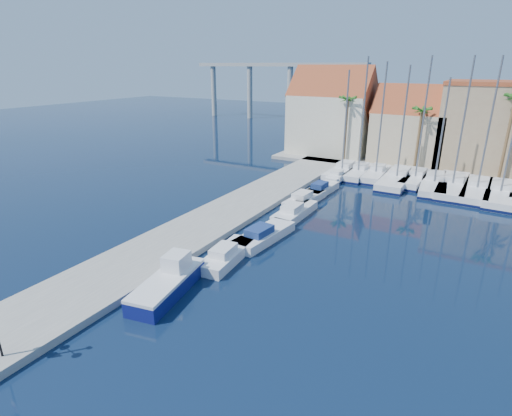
{
  "coord_description": "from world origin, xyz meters",
  "views": [
    {
      "loc": [
        11.78,
        -14.78,
        13.98
      ],
      "look_at": [
        -3.46,
        11.63,
        3.0
      ],
      "focal_mm": 28.0,
      "sensor_mm": 36.0,
      "label": 1
    }
  ],
  "objects": [
    {
      "name": "building_0",
      "position": [
        -10.0,
        47.0,
        6.52
      ],
      "size": [
        12.3,
        9.0,
        13.5
      ],
      "color": "beige",
      "rests_on": "shore_north"
    },
    {
      "name": "motorboat_west_1",
      "position": [
        -3.06,
        12.15,
        0.51
      ],
      "size": [
        2.8,
        6.89,
        1.4
      ],
      "rotation": [
        0.0,
        0.0,
        -0.1
      ],
      "color": "white",
      "rests_on": "ground"
    },
    {
      "name": "sailboat_7",
      "position": [
        11.92,
        35.51,
        0.6
      ],
      "size": [
        3.34,
        10.98,
        14.9
      ],
      "rotation": [
        0.0,
        0.0,
        -0.04
      ],
      "color": "white",
      "rests_on": "ground"
    },
    {
      "name": "motorboat_west_5",
      "position": [
        -3.74,
        33.09,
        0.51
      ],
      "size": [
        1.93,
        5.16,
        1.4
      ],
      "rotation": [
        0.0,
        0.0,
        -0.06
      ],
      "color": "white",
      "rests_on": "ground"
    },
    {
      "name": "quay_west",
      "position": [
        -9.0,
        13.5,
        0.25
      ],
      "size": [
        6.0,
        77.0,
        0.5
      ],
      "primitive_type": "cube",
      "color": "gray",
      "rests_on": "ground"
    },
    {
      "name": "sailboat_0",
      "position": [
        -4.08,
        36.16,
        0.6
      ],
      "size": [
        2.66,
        9.74,
        13.39
      ],
      "rotation": [
        0.0,
        0.0,
        -0.01
      ],
      "color": "white",
      "rests_on": "ground"
    },
    {
      "name": "sailboat_2",
      "position": [
        0.22,
        36.69,
        0.65
      ],
      "size": [
        2.46,
        8.42,
        14.36
      ],
      "rotation": [
        0.0,
        0.0,
        0.03
      ],
      "color": "white",
      "rests_on": "ground"
    },
    {
      "name": "viaduct",
      "position": [
        -39.07,
        82.0,
        10.25
      ],
      "size": [
        48.0,
        2.2,
        14.45
      ],
      "color": "#9E9E99",
      "rests_on": "ground"
    },
    {
      "name": "motorboat_west_0",
      "position": [
        -3.63,
        7.53,
        0.51
      ],
      "size": [
        2.51,
        6.21,
        1.4
      ],
      "rotation": [
        0.0,
        0.0,
        0.1
      ],
      "color": "white",
      "rests_on": "ground"
    },
    {
      "name": "building_1",
      "position": [
        2.0,
        47.0,
        5.3
      ],
      "size": [
        10.3,
        8.0,
        11.0
      ],
      "color": "#C2AC89",
      "rests_on": "shore_north"
    },
    {
      "name": "motorboat_west_4",
      "position": [
        -3.62,
        26.97,
        0.51
      ],
      "size": [
        2.24,
        5.97,
        1.4
      ],
      "rotation": [
        0.0,
        0.0,
        -0.06
      ],
      "color": "white",
      "rests_on": "ground"
    },
    {
      "name": "sailboat_1",
      "position": [
        -1.97,
        36.34,
        0.66
      ],
      "size": [
        2.36,
        8.5,
        14.94
      ],
      "rotation": [
        0.0,
        0.0,
        0.01
      ],
      "color": "white",
      "rests_on": "ground"
    },
    {
      "name": "motorboat_west_2",
      "position": [
        -3.15,
        18.61,
        0.51
      ],
      "size": [
        2.17,
        6.51,
        1.4
      ],
      "rotation": [
        0.0,
        0.0,
        -0.01
      ],
      "color": "white",
      "rests_on": "ground"
    },
    {
      "name": "sailboat_8",
      "position": [
        14.21,
        35.25,
        0.59
      ],
      "size": [
        3.48,
        11.43,
        14.61
      ],
      "rotation": [
        0.0,
        0.0,
        -0.04
      ],
      "color": "white",
      "rests_on": "ground"
    },
    {
      "name": "motorboat_west_3",
      "position": [
        -3.88,
        22.69,
        0.51
      ],
      "size": [
        2.46,
        6.53,
        1.4
      ],
      "rotation": [
        0.0,
        0.0,
        -0.06
      ],
      "color": "white",
      "rests_on": "ground"
    },
    {
      "name": "building_2",
      "position": [
        13.0,
        48.0,
        6.26
      ],
      "size": [
        14.2,
        10.2,
        11.5
      ],
      "color": "#A18463",
      "rests_on": "shore_north"
    },
    {
      "name": "palm_0",
      "position": [
        -6.0,
        42.0,
        9.08
      ],
      "size": [
        2.6,
        2.6,
        10.15
      ],
      "color": "brown",
      "rests_on": "shore_north"
    },
    {
      "name": "palm_1",
      "position": [
        4.0,
        42.0,
        8.14
      ],
      "size": [
        2.6,
        2.6,
        9.15
      ],
      "color": "brown",
      "rests_on": "shore_north"
    },
    {
      "name": "sailboat_6",
      "position": [
        9.33,
        36.0,
        0.59
      ],
      "size": [
        3.2,
        11.72,
        14.94
      ],
      "rotation": [
        0.0,
        0.0,
        0.01
      ],
      "color": "white",
      "rests_on": "ground"
    },
    {
      "name": "sailboat_4",
      "position": [
        5.08,
        36.87,
        0.65
      ],
      "size": [
        3.07,
        8.99,
        14.98
      ],
      "rotation": [
        0.0,
        0.0,
        -0.08
      ],
      "color": "white",
      "rests_on": "ground"
    },
    {
      "name": "fishing_boat",
      "position": [
        -4.42,
        2.0,
        0.75
      ],
      "size": [
        3.27,
        6.69,
        2.24
      ],
      "rotation": [
        0.0,
        0.0,
        0.18
      ],
      "color": "navy",
      "rests_on": "ground"
    },
    {
      "name": "shore_north",
      "position": [
        10.0,
        48.0,
        0.25
      ],
      "size": [
        54.0,
        16.0,
        0.5
      ],
      "primitive_type": "cube",
      "color": "gray",
      "rests_on": "ground"
    },
    {
      "name": "sailboat_3",
      "position": [
        3.02,
        36.01,
        0.58
      ],
      "size": [
        3.11,
        11.66,
        13.98
      ],
      "rotation": [
        0.0,
        0.0,
        -0.0
      ],
      "color": "white",
      "rests_on": "ground"
    },
    {
      "name": "ground",
      "position": [
        0.0,
        0.0,
        0.0
      ],
      "size": [
        260.0,
        260.0,
        0.0
      ],
      "primitive_type": "plane",
      "color": "black",
      "rests_on": "ground"
    },
    {
      "name": "sailboat_5",
      "position": [
        7.32,
        35.74,
        0.57
      ],
      "size": [
        3.69,
        11.03,
        12.7
      ],
      "rotation": [
        0.0,
        0.0,
        0.08
      ],
      "color": "white",
      "rests_on": "ground"
    }
  ]
}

